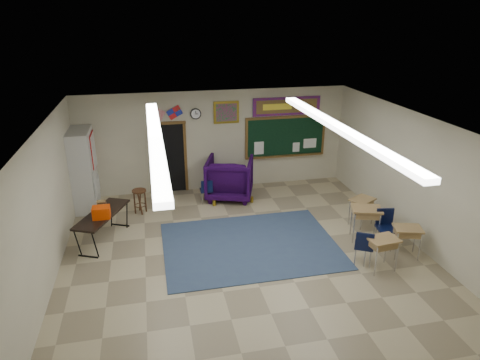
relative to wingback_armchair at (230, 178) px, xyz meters
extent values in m
plane|color=tan|center=(-0.28, -3.67, -0.60)|extent=(9.00, 9.00, 0.00)
cube|color=#BFB89B|center=(-0.28, 0.83, 0.90)|extent=(8.00, 0.04, 3.00)
cube|color=#BFB89B|center=(-4.28, -3.67, 0.90)|extent=(0.04, 9.00, 3.00)
cube|color=#BFB89B|center=(3.72, -3.67, 0.90)|extent=(0.04, 9.00, 3.00)
cube|color=silver|center=(-0.28, -3.67, 2.40)|extent=(8.00, 9.00, 0.04)
cube|color=#2D3F56|center=(-0.08, -2.87, -0.59)|extent=(4.00, 3.00, 0.02)
cube|color=black|center=(-1.68, 0.82, 0.45)|extent=(0.95, 0.04, 2.10)
cube|color=silver|center=(-2.02, 0.38, 0.43)|extent=(0.35, 0.86, 2.05)
cube|color=brown|center=(1.92, 0.80, 0.90)|extent=(2.55, 0.05, 1.30)
cube|color=black|center=(1.92, 0.79, 0.90)|extent=(2.40, 0.03, 1.15)
cube|color=brown|center=(1.92, 0.74, 0.30)|extent=(2.40, 0.12, 0.04)
cube|color=#A00D17|center=(1.92, 0.80, 1.85)|extent=(2.10, 0.04, 0.55)
cube|color=brown|center=(1.92, 0.79, 1.85)|extent=(1.90, 0.03, 0.40)
cube|color=olive|center=(0.07, 0.80, 1.75)|extent=(0.75, 0.05, 0.65)
cube|color=#A51466|center=(0.07, 0.79, 1.75)|extent=(0.62, 0.03, 0.52)
cylinder|color=black|center=(-0.83, 0.80, 1.75)|extent=(0.32, 0.05, 0.32)
cylinder|color=white|center=(-0.83, 0.79, 1.75)|extent=(0.26, 0.02, 0.26)
cube|color=#B4B4AF|center=(-4.00, 0.18, 0.50)|extent=(0.55, 1.25, 2.20)
imported|color=black|center=(0.00, 0.00, 0.00)|extent=(1.62, 1.65, 1.20)
cube|color=olive|center=(2.66, -3.15, 0.20)|extent=(0.81, 0.70, 0.05)
cube|color=olive|center=(2.66, -3.15, 0.08)|extent=(0.70, 0.59, 0.14)
cube|color=olive|center=(2.94, -2.42, 0.09)|extent=(0.74, 0.68, 0.04)
cube|color=olive|center=(2.94, -2.42, 0.00)|extent=(0.63, 0.58, 0.12)
cube|color=olive|center=(2.38, -4.41, 0.12)|extent=(0.66, 0.53, 0.04)
cube|color=olive|center=(2.38, -4.41, 0.02)|extent=(0.57, 0.45, 0.12)
cube|color=olive|center=(3.18, -4.05, 0.09)|extent=(0.69, 0.59, 0.04)
cube|color=olive|center=(3.18, -4.05, -0.01)|extent=(0.60, 0.50, 0.12)
cube|color=black|center=(-3.40, -1.90, 0.10)|extent=(1.25, 1.82, 0.05)
cube|color=red|center=(-3.38, -2.14, 0.25)|extent=(0.39, 0.29, 0.27)
cylinder|color=#442414|center=(-2.57, -0.52, 0.04)|extent=(0.38, 0.38, 0.04)
torus|color=#442414|center=(-2.57, -0.52, -0.38)|extent=(0.31, 0.31, 0.02)
camera|label=1|loc=(-2.17, -11.36, 4.49)|focal=32.00mm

